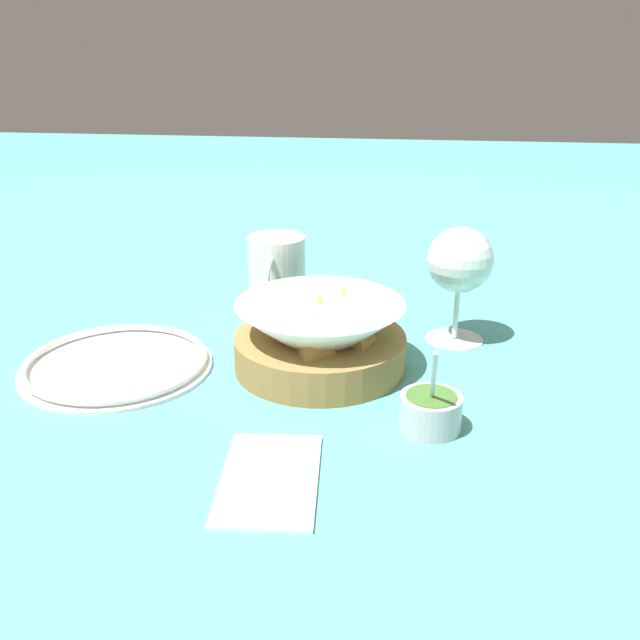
# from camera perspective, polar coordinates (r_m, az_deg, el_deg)

# --- Properties ---
(ground_plane) EXTENTS (4.00, 4.00, 0.00)m
(ground_plane) POSITION_cam_1_polar(r_m,az_deg,el_deg) (0.91, -0.27, -2.88)
(ground_plane) COLOR teal
(food_basket) EXTENTS (0.21, 0.21, 0.10)m
(food_basket) POSITION_cam_1_polar(r_m,az_deg,el_deg) (0.86, 0.10, -1.47)
(food_basket) COLOR olive
(food_basket) RESTS_ON ground_plane
(sauce_cup) EXTENTS (0.07, 0.06, 0.10)m
(sauce_cup) POSITION_cam_1_polar(r_m,az_deg,el_deg) (0.75, 8.84, -7.16)
(sauce_cup) COLOR #B7B7BC
(sauce_cup) RESTS_ON ground_plane
(wine_glass) EXTENTS (0.09, 0.09, 0.15)m
(wine_glass) POSITION_cam_1_polar(r_m,az_deg,el_deg) (0.94, 11.13, 4.44)
(wine_glass) COLOR silver
(wine_glass) RESTS_ON ground_plane
(beer_mug) EXTENTS (0.13, 0.08, 0.12)m
(beer_mug) POSITION_cam_1_polar(r_m,az_deg,el_deg) (1.03, -3.47, 3.34)
(beer_mug) COLOR silver
(beer_mug) RESTS_ON ground_plane
(side_plate) EXTENTS (0.23, 0.23, 0.01)m
(side_plate) POSITION_cam_1_polar(r_m,az_deg,el_deg) (0.91, -15.97, -3.35)
(side_plate) COLOR white
(side_plate) RESTS_ON ground_plane
(napkin) EXTENTS (0.16, 0.10, 0.01)m
(napkin) POSITION_cam_1_polar(r_m,az_deg,el_deg) (0.67, -4.06, -12.40)
(napkin) COLOR white
(napkin) RESTS_ON ground_plane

